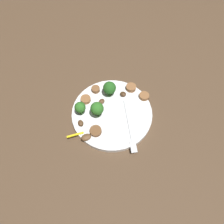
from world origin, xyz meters
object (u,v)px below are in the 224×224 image
mushroom_2 (102,101)px  mushroom_4 (86,137)px  plate (112,113)px  broccoli_floret_2 (80,108)px  sausage_slice_3 (131,88)px  mushroom_3 (123,94)px  pepper_strip_0 (75,135)px  sausage_slice_0 (144,96)px  sausage_slice_2 (96,89)px  mushroom_1 (81,123)px  fork (130,129)px  broccoli_floret_0 (97,109)px  sausage_slice_4 (96,131)px  broccoli_floret_1 (109,88)px  sausage_slice_1 (86,99)px

mushroom_2 → mushroom_4: bearing=-12.5°
plate → broccoli_floret_2: broccoli_floret_2 is taller
sausage_slice_3 → mushroom_3: sausage_slice_3 is taller
plate → mushroom_4: 0.12m
pepper_strip_0 → broccoli_floret_2: bearing=177.1°
sausage_slice_0 → mushroom_2: 0.14m
sausage_slice_2 → mushroom_1: bearing=-11.7°
fork → sausage_slice_0: size_ratio=5.44×
plate → mushroom_4: bearing=-34.3°
mushroom_2 → pepper_strip_0: bearing=-27.2°
mushroom_2 → broccoli_floret_0: bearing=-7.6°
broccoli_floret_2 → sausage_slice_4: size_ratio=1.40×
mushroom_3 → broccoli_floret_2: bearing=-57.3°
sausage_slice_2 → fork: bearing=43.4°
broccoli_floret_1 → mushroom_4: bearing=-16.8°
sausage_slice_3 → pepper_strip_0: size_ratio=0.65×
broccoli_floret_2 → mushroom_3: 0.15m
sausage_slice_2 → mushroom_1: 0.13m
broccoli_floret_2 → mushroom_4: size_ratio=1.62×
broccoli_floret_2 → mushroom_2: 0.08m
fork → sausage_slice_2: (-0.13, -0.12, 0.01)m
mushroom_1 → mushroom_4: bearing=29.4°
broccoli_floret_1 → mushroom_2: bearing=-30.0°
broccoli_floret_1 → pepper_strip_0: (0.16, -0.08, -0.03)m
plate → mushroom_2: mushroom_2 is taller
sausage_slice_0 → sausage_slice_2: size_ratio=1.16×
plate → broccoli_floret_1: 0.08m
mushroom_1 → pepper_strip_0: 0.04m
plate → mushroom_1: bearing=-59.9°
sausage_slice_2 → sausage_slice_4: (0.15, 0.02, -0.00)m
broccoli_floret_0 → sausage_slice_2: 0.10m
broccoli_floret_2 → mushroom_1: size_ratio=2.27×
plate → sausage_slice_3: (-0.10, 0.05, 0.02)m
broccoli_floret_0 → broccoli_floret_1: broccoli_floret_0 is taller
fork → pepper_strip_0: same height
sausage_slice_0 → sausage_slice_1: (0.03, -0.19, 0.00)m
broccoli_floret_2 → sausage_slice_4: bearing=42.1°
fork → sausage_slice_3: (-0.15, -0.01, 0.01)m
broccoli_floret_0 → sausage_slice_1: size_ratio=1.80×
sausage_slice_0 → mushroom_4: size_ratio=1.06×
broccoli_floret_1 → sausage_slice_0: broccoli_floret_1 is taller
sausage_slice_1 → sausage_slice_3: (-0.06, 0.14, 0.00)m
sausage_slice_4 → mushroom_3: bearing=153.6°
sausage_slice_1 → mushroom_2: size_ratio=1.59×
sausage_slice_0 → pepper_strip_0: bearing=-51.4°
fork → sausage_slice_3: size_ratio=5.26×
sausage_slice_0 → mushroom_1: 0.23m
broccoli_floret_1 → sausage_slice_4: bearing=-10.1°
sausage_slice_2 → mushroom_2: 0.05m
broccoli_floret_1 → broccoli_floret_2: 0.12m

